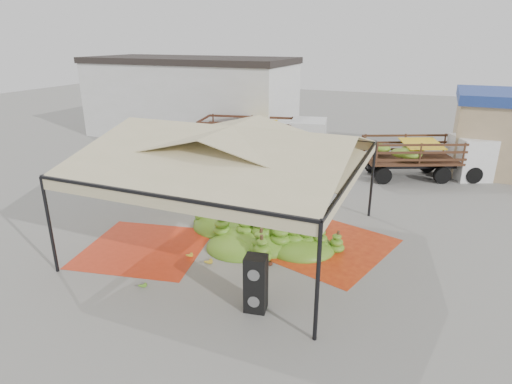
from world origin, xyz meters
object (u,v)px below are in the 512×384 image
at_px(truck_left, 268,135).
at_px(speaker_stack, 256,284).
at_px(vendor, 298,191).
at_px(truck_right, 432,153).
at_px(banana_heap, 262,222).

bearing_deg(truck_left, speaker_stack, -81.34).
relative_size(vendor, truck_right, 0.24).
bearing_deg(truck_right, banana_heap, -142.49).
xyz_separation_m(truck_left, truck_right, (8.66, 0.13, -0.20)).
height_order(banana_heap, truck_left, truck_left).
bearing_deg(vendor, truck_right, -113.83).
relative_size(truck_left, truck_right, 1.16).
xyz_separation_m(vendor, truck_left, (-3.84, 6.45, 0.71)).
relative_size(speaker_stack, vendor, 1.01).
distance_m(speaker_stack, vendor, 7.12).
height_order(truck_left, truck_right, truck_left).
height_order(banana_heap, vendor, vendor).
bearing_deg(speaker_stack, truck_left, 100.60).
xyz_separation_m(banana_heap, vendor, (0.34, 3.07, 0.15)).
height_order(speaker_stack, truck_left, truck_left).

